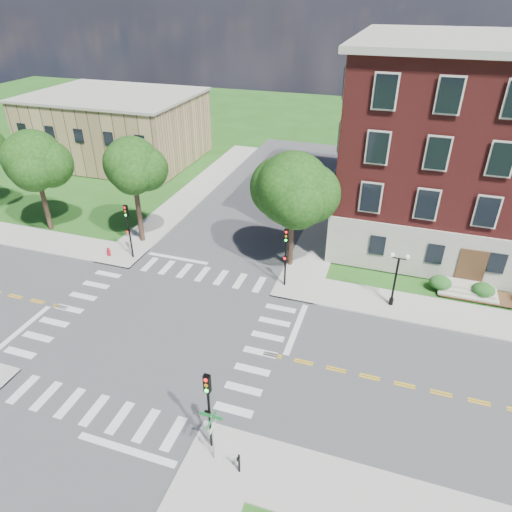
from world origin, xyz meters
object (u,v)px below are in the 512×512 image
(traffic_signal_ne, at_px, (286,250))
(twin_lamp_west, at_px, (396,276))
(traffic_signal_nw, at_px, (128,225))
(push_button_post, at_px, (239,463))
(fire_hydrant, at_px, (109,252))
(traffic_signal_se, at_px, (208,403))
(street_sign_pole, at_px, (212,428))

(traffic_signal_ne, xyz_separation_m, twin_lamp_west, (7.96, 0.01, -0.66))
(traffic_signal_ne, bearing_deg, traffic_signal_nw, 179.85)
(push_button_post, distance_m, fire_hydrant, 23.37)
(traffic_signal_se, distance_m, twin_lamp_west, 16.82)
(push_button_post, height_order, fire_hydrant, push_button_post)
(traffic_signal_se, distance_m, fire_hydrant, 21.58)
(street_sign_pole, bearing_deg, fire_hydrant, 136.66)
(push_button_post, bearing_deg, street_sign_pole, 167.80)
(traffic_signal_ne, bearing_deg, twin_lamp_west, 0.09)
(twin_lamp_west, relative_size, fire_hydrant, 5.64)
(traffic_signal_nw, xyz_separation_m, fire_hydrant, (-2.08, -0.41, -2.72))
(street_sign_pole, bearing_deg, traffic_signal_ne, 92.53)
(traffic_signal_nw, xyz_separation_m, push_button_post, (15.41, -15.90, -2.39))
(traffic_signal_nw, relative_size, twin_lamp_west, 1.13)
(traffic_signal_ne, height_order, push_button_post, traffic_signal_ne)
(traffic_signal_se, xyz_separation_m, push_button_post, (1.80, -0.92, -2.39))
(traffic_signal_ne, distance_m, push_button_post, 16.18)
(traffic_signal_ne, relative_size, fire_hydrant, 6.40)
(traffic_signal_ne, height_order, fire_hydrant, traffic_signal_ne)
(traffic_signal_se, bearing_deg, traffic_signal_ne, 91.07)
(twin_lamp_west, relative_size, push_button_post, 3.53)
(street_sign_pole, bearing_deg, push_button_post, -12.20)
(twin_lamp_west, xyz_separation_m, street_sign_pole, (-7.27, -15.57, -0.21))
(traffic_signal_se, xyz_separation_m, traffic_signal_nw, (-13.61, 14.98, 0.00))
(traffic_signal_ne, distance_m, twin_lamp_west, 7.98)
(traffic_signal_se, bearing_deg, traffic_signal_nw, 132.26)
(twin_lamp_west, xyz_separation_m, fire_hydrant, (-23.36, -0.38, -2.06))
(traffic_signal_se, relative_size, traffic_signal_nw, 1.00)
(twin_lamp_west, height_order, push_button_post, twin_lamp_west)
(traffic_signal_ne, relative_size, street_sign_pole, 1.55)
(traffic_signal_se, xyz_separation_m, twin_lamp_west, (7.68, 14.95, -0.66))
(street_sign_pole, relative_size, push_button_post, 2.58)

